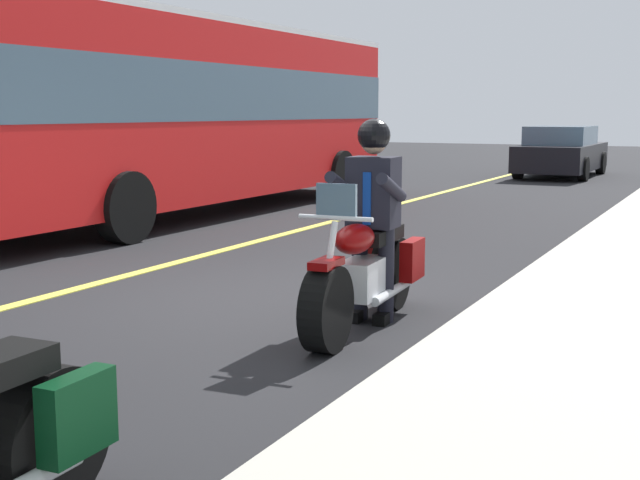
# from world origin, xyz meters

# --- Properties ---
(ground_plane) EXTENTS (80.00, 80.00, 0.00)m
(ground_plane) POSITION_xyz_m (0.00, 0.00, 0.00)
(ground_plane) COLOR black
(lane_center_stripe) EXTENTS (60.00, 0.16, 0.01)m
(lane_center_stripe) POSITION_xyz_m (0.00, -2.00, 0.01)
(lane_center_stripe) COLOR #E5DB4C
(lane_center_stripe) RESTS_ON ground_plane
(motorcycle_main) EXTENTS (2.22, 0.68, 1.26)m
(motorcycle_main) POSITION_xyz_m (0.37, 1.23, 0.45)
(motorcycle_main) COLOR black
(motorcycle_main) RESTS_ON ground_plane
(rider_main) EXTENTS (0.65, 0.58, 1.74)m
(rider_main) POSITION_xyz_m (0.19, 1.21, 1.04)
(rider_main) COLOR black
(rider_main) RESTS_ON ground_plane
(bus_near) EXTENTS (11.05, 2.70, 3.30)m
(bus_near) POSITION_xyz_m (-5.50, -4.72, 1.87)
(bus_near) COLOR red
(bus_near) RESTS_ON ground_plane
(car_silver) EXTENTS (4.60, 1.92, 1.40)m
(car_silver) POSITION_xyz_m (-17.30, -0.59, 0.69)
(car_silver) COLOR black
(car_silver) RESTS_ON ground_plane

